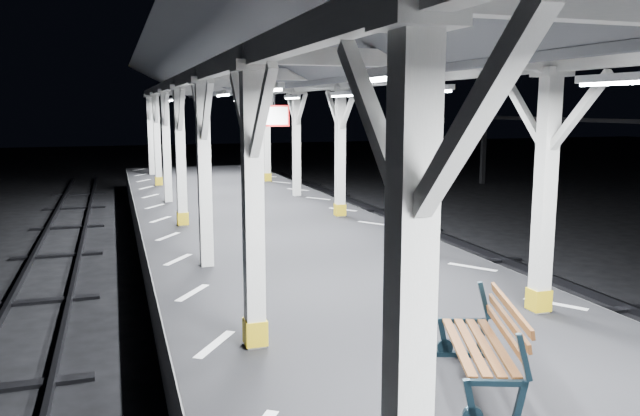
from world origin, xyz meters
TOP-DOWN VIEW (x-y plane):
  - canopy at (0.00, -0.01)m, footprint 5.40×49.00m
  - bench_mid at (-0.03, 0.16)m, footprint 1.15×1.77m

SIDE VIEW (x-z plane):
  - bench_mid at x=-0.03m, z-range 1.03..1.93m
  - canopy at x=0.00m, z-range 2.23..6.88m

